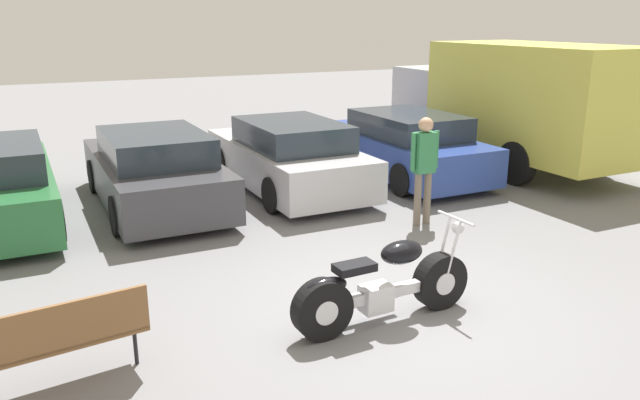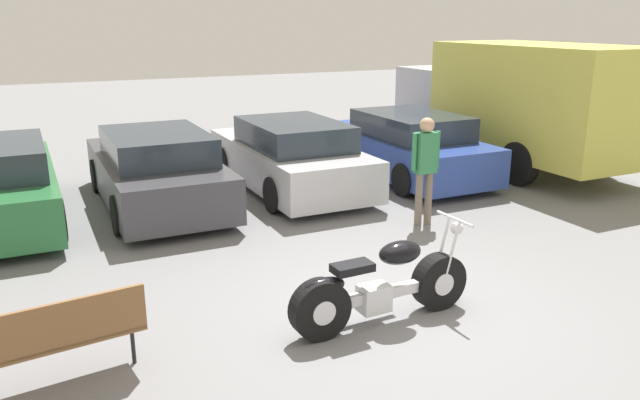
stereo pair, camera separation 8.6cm
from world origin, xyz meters
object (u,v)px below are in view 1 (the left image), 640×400
Objects in this scene: motorcycle at (382,287)px; delivery_truck at (515,100)px; parked_car_silver at (288,157)px; parked_car_blue at (402,146)px; park_bench at (58,336)px; person_standing at (424,161)px; parked_car_dark_grey at (154,171)px.

delivery_truck is (6.67, 5.25, 1.09)m from motorcycle.
delivery_truck is at bearing -4.34° from parked_car_silver.
park_bench is (-7.21, -5.42, -0.11)m from parked_car_blue.
person_standing is at bearing -148.79° from delivery_truck.
delivery_truck is (7.96, -0.38, 0.86)m from parked_car_dark_grey.
delivery_truck is at bearing -6.42° from parked_car_blue.
parked_car_blue reaches higher than park_bench.
parked_car_dark_grey is at bearing 141.33° from person_standing.
parked_car_blue is at bearing 54.84° from motorcycle.
parked_car_dark_grey is (-1.29, 5.62, 0.23)m from motorcycle.
park_bench is at bearing -156.11° from person_standing.
parked_car_silver reaches higher than park_bench.
person_standing reaches higher than parked_car_dark_grey.
motorcycle is 3.65m from person_standing.
motorcycle is at bearing -141.81° from delivery_truck.
person_standing is at bearing 23.89° from park_bench.
motorcycle is 5.81m from parked_car_silver.
parked_car_silver is at bearing 110.10° from person_standing.
parked_car_dark_grey is at bearing -179.30° from parked_car_silver.
parked_car_silver is 0.72× the size of delivery_truck.
park_bench is 6.26m from person_standing.
person_standing reaches higher than parked_car_blue.
parked_car_dark_grey is 2.60m from parked_car_silver.
park_bench is (-4.61, -5.52, -0.11)m from parked_car_silver.
motorcycle is at bearing -2.42° from park_bench.
parked_car_blue is 2.56× the size of person_standing.
parked_car_dark_grey is 0.72× the size of delivery_truck.
parked_car_silver is at bearing 177.86° from parked_car_blue.
parked_car_blue is at bearing -2.14° from parked_car_silver.
parked_car_blue is at bearing 173.58° from delivery_truck.
delivery_truck is at bearing 38.19° from motorcycle.
motorcycle is 5.78m from parked_car_dark_grey.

